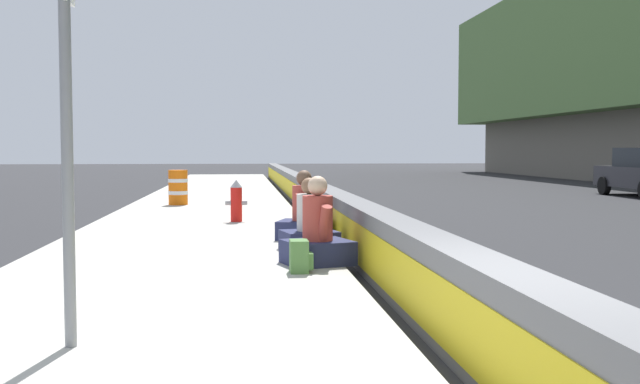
{
  "coord_description": "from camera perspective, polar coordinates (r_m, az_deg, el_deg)",
  "views": [
    {
      "loc": [
        -4.67,
        1.78,
        1.65
      ],
      "look_at": [
        9.39,
        0.27,
        0.83
      ],
      "focal_mm": 41.18,
      "sensor_mm": 36.0,
      "label": 1
    }
  ],
  "objects": [
    {
      "name": "jersey_barrier",
      "position": [
        5.15,
        14.49,
        -10.6
      ],
      "size": [
        76.0,
        0.45,
        0.85
      ],
      "color": "slate",
      "rests_on": "ground_plane"
    },
    {
      "name": "route_sign_post",
      "position": [
        5.9,
        -19.12,
        8.57
      ],
      "size": [
        0.44,
        0.09,
        3.6
      ],
      "color": "gray",
      "rests_on": "sidewalk_strip"
    },
    {
      "name": "fire_hydrant",
      "position": [
        15.43,
        -6.52,
        -0.65
      ],
      "size": [
        0.26,
        0.46,
        0.88
      ],
      "color": "red",
      "rests_on": "sidewalk_strip"
    },
    {
      "name": "seated_person_foreground",
      "position": [
        9.68,
        -0.19,
        -3.48
      ],
      "size": [
        0.92,
        1.01,
        1.17
      ],
      "color": "#23284C",
      "rests_on": "sidewalk_strip"
    },
    {
      "name": "seated_person_middle",
      "position": [
        11.0,
        -0.84,
        -2.79
      ],
      "size": [
        0.82,
        0.91,
        1.09
      ],
      "color": "#23284C",
      "rests_on": "sidewalk_strip"
    },
    {
      "name": "seated_person_rear",
      "position": [
        12.39,
        -1.25,
        -1.99
      ],
      "size": [
        0.93,
        1.01,
        1.16
      ],
      "color": "#23284C",
      "rests_on": "sidewalk_strip"
    },
    {
      "name": "backpack",
      "position": [
        9.06,
        -1.57,
        -5.04
      ],
      "size": [
        0.32,
        0.28,
        0.4
      ],
      "color": "#4C7A3D",
      "rests_on": "sidewalk_strip"
    },
    {
      "name": "construction_barrel",
      "position": [
        20.41,
        -10.97,
        0.37
      ],
      "size": [
        0.54,
        0.54,
        0.95
      ],
      "color": "orange",
      "rests_on": "sidewalk_strip"
    }
  ]
}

